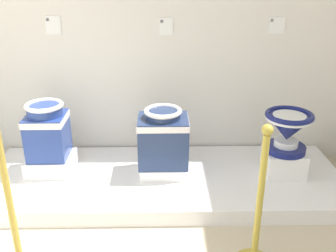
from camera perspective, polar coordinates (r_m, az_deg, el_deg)
The scene contains 12 objects.
display_platform at distance 3.23m, azimuth -0.54°, elevation -8.13°, with size 2.90×1.05×0.13m, color white.
plinth_block_broad_patterned at distance 3.36m, azimuth -16.81°, elevation -5.25°, with size 0.37×0.34×0.14m, color white.
antique_toilet_broad_patterned at distance 3.23m, azimuth -17.42°, elevation -0.41°, with size 0.31×0.32×0.46m.
plinth_block_slender_white at distance 3.21m, azimuth -0.70°, elevation -6.12°, with size 0.37×0.33×0.09m, color white.
antique_toilet_slender_white at distance 3.08m, azimuth -0.72°, elevation -1.45°, with size 0.40×0.33×0.47m.
plinth_block_squat_floral at distance 3.29m, azimuth 16.66°, elevation -5.18°, with size 0.31×0.28×0.21m, color white.
antique_toilet_squat_floral at distance 3.17m, azimuth 17.27°, elevation -0.30°, with size 0.38×0.38×0.33m.
info_placard_first at distance 3.46m, azimuth -16.60°, elevation 14.09°, with size 0.13×0.01×0.15m.
info_placard_second at distance 3.34m, azimuth -0.30°, elevation 14.50°, with size 0.11×0.01×0.14m.
info_placard_third at distance 3.48m, azimuth 15.72°, elevation 14.14°, with size 0.14×0.01×0.14m.
stanchion_post_near_left at distance 2.46m, azimuth -21.76°, elevation -13.65°, with size 0.25×0.25×1.05m.
stanchion_post_near_right at distance 2.41m, azimuth 13.03°, elevation -13.97°, with size 0.23×0.23×0.94m.
Camera 1 is at (1.69, -0.85, 1.72)m, focal length 41.30 mm.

